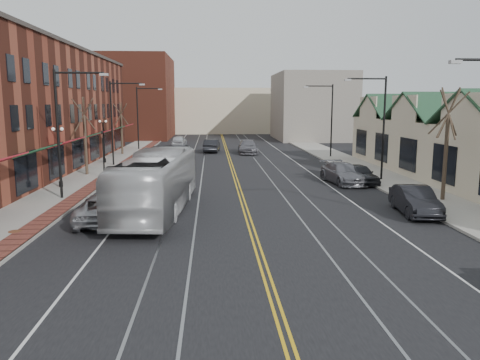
{
  "coord_description": "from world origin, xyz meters",
  "views": [
    {
      "loc": [
        -1.91,
        -13.88,
        6.13
      ],
      "look_at": [
        -0.4,
        11.04,
        2.0
      ],
      "focal_mm": 35.0,
      "sensor_mm": 36.0,
      "label": 1
    }
  ],
  "objects": [
    {
      "name": "ground",
      "position": [
        0.0,
        0.0,
        0.0
      ],
      "size": [
        160.0,
        160.0,
        0.0
      ],
      "primitive_type": "plane",
      "color": "black",
      "rests_on": "ground"
    },
    {
      "name": "sidewalk_left",
      "position": [
        -12.0,
        20.0,
        0.07
      ],
      "size": [
        4.0,
        120.0,
        0.15
      ],
      "primitive_type": "cube",
      "color": "gray",
      "rests_on": "ground"
    },
    {
      "name": "sidewalk_right",
      "position": [
        12.0,
        20.0,
        0.07
      ],
      "size": [
        4.0,
        120.0,
        0.15
      ],
      "primitive_type": "cube",
      "color": "gray",
      "rests_on": "ground"
    },
    {
      "name": "building_left",
      "position": [
        -19.0,
        27.0,
        5.5
      ],
      "size": [
        10.0,
        50.0,
        11.0
      ],
      "primitive_type": "cube",
      "color": "maroon",
      "rests_on": "ground"
    },
    {
      "name": "building_right",
      "position": [
        18.0,
        20.0,
        2.3
      ],
      "size": [
        8.0,
        36.0,
        4.6
      ],
      "primitive_type": "cube",
      "color": "beige",
      "rests_on": "ground"
    },
    {
      "name": "backdrop_left",
      "position": [
        -16.0,
        70.0,
        7.0
      ],
      "size": [
        14.0,
        18.0,
        14.0
      ],
      "primitive_type": "cube",
      "color": "maroon",
      "rests_on": "ground"
    },
    {
      "name": "backdrop_mid",
      "position": [
        0.0,
        85.0,
        4.5
      ],
      "size": [
        22.0,
        14.0,
        9.0
      ],
      "primitive_type": "cube",
      "color": "beige",
      "rests_on": "ground"
    },
    {
      "name": "backdrop_right",
      "position": [
        15.0,
        65.0,
        5.5
      ],
      "size": [
        12.0,
        16.0,
        11.0
      ],
      "primitive_type": "cube",
      "color": "slate",
      "rests_on": "ground"
    },
    {
      "name": "streetlight_l_1",
      "position": [
        -11.05,
        16.0,
        5.03
      ],
      "size": [
        3.33,
        0.25,
        8.0
      ],
      "color": "black",
      "rests_on": "sidewalk_left"
    },
    {
      "name": "streetlight_l_2",
      "position": [
        -11.05,
        32.0,
        5.03
      ],
      "size": [
        3.33,
        0.25,
        8.0
      ],
      "color": "black",
      "rests_on": "sidewalk_left"
    },
    {
      "name": "streetlight_l_3",
      "position": [
        -11.05,
        48.0,
        5.03
      ],
      "size": [
        3.33,
        0.25,
        8.0
      ],
      "color": "black",
      "rests_on": "sidewalk_left"
    },
    {
      "name": "streetlight_r_1",
      "position": [
        11.05,
        22.0,
        5.03
      ],
      "size": [
        3.33,
        0.25,
        8.0
      ],
      "color": "black",
      "rests_on": "sidewalk_right"
    },
    {
      "name": "streetlight_r_2",
      "position": [
        11.05,
        38.0,
        5.03
      ],
      "size": [
        3.33,
        0.25,
        8.0
      ],
      "color": "black",
      "rests_on": "sidewalk_right"
    },
    {
      "name": "lamppost_l_2",
      "position": [
        -12.8,
        20.0,
        2.2
      ],
      "size": [
        0.84,
        0.28,
        4.27
      ],
      "color": "black",
      "rests_on": "sidewalk_left"
    },
    {
      "name": "lamppost_l_3",
      "position": [
        -12.8,
        34.0,
        2.2
      ],
      "size": [
        0.84,
        0.28,
        4.27
      ],
      "color": "black",
      "rests_on": "sidewalk_left"
    },
    {
      "name": "tree_left_near",
      "position": [
        -12.5,
        26.0,
        3.51
      ],
      "size": [
        1.78,
        1.37,
        6.48
      ],
      "color": "#382B21",
      "rests_on": "sidewalk_left"
    },
    {
      "name": "tree_left_far",
      "position": [
        -12.5,
        42.0,
        3.28
      ],
      "size": [
        1.66,
        1.28,
        6.02
      ],
      "color": "#382B21",
      "rests_on": "sidewalk_left"
    },
    {
      "name": "tree_right_mid",
      "position": [
        12.5,
        14.0,
        3.75
      ],
      "size": [
        1.9,
        1.46,
        6.93
      ],
      "color": "#382B21",
      "rests_on": "sidewalk_right"
    },
    {
      "name": "manhole_far",
      "position": [
        -11.2,
        8.0,
        0.16
      ],
      "size": [
        0.6,
        0.6,
        0.02
      ],
      "primitive_type": "cylinder",
      "color": "#592D19",
      "rests_on": "sidewalk_left"
    },
    {
      "name": "traffic_signal",
      "position": [
        -10.6,
        24.0,
        2.35
      ],
      "size": [
        0.18,
        0.15,
        3.8
      ],
      "color": "black",
      "rests_on": "sidewalk_left"
    },
    {
      "name": "transit_bus",
      "position": [
        -5.0,
        12.19,
        1.71
      ],
      "size": [
        3.89,
        12.46,
        3.42
      ],
      "primitive_type": "imported",
      "rotation": [
        0.0,
        0.0,
        3.06
      ],
      "color": "#B9BABC",
      "rests_on": "ground"
    },
    {
      "name": "parked_suv",
      "position": [
        -7.5,
        10.15,
        0.75
      ],
      "size": [
        2.85,
        5.55,
        1.5
      ],
      "primitive_type": "imported",
      "rotation": [
        0.0,
        0.0,
        3.21
      ],
      "color": "#A1A2A8",
      "rests_on": "ground"
    },
    {
      "name": "parked_car_b",
      "position": [
        9.3,
        10.82,
        0.79
      ],
      "size": [
        2.13,
        4.91,
        1.57
      ],
      "primitive_type": "imported",
      "rotation": [
        0.0,
        0.0,
        -0.1
      ],
      "color": "black",
      "rests_on": "ground"
    },
    {
      "name": "parked_car_c",
      "position": [
        8.13,
        21.0,
        0.79
      ],
      "size": [
        2.91,
        5.69,
        1.58
      ],
      "primitive_type": "imported",
      "rotation": [
        0.0,
        0.0,
        0.13
      ],
      "color": "slate",
      "rests_on": "ground"
    },
    {
      "name": "parked_car_d",
      "position": [
        9.3,
        20.76,
        0.76
      ],
      "size": [
        2.32,
        4.63,
        1.51
      ],
      "primitive_type": "imported",
      "rotation": [
        0.0,
        0.0,
        0.12
      ],
      "color": "black",
      "rests_on": "ground"
    },
    {
      "name": "distant_car_left",
      "position": [
        -1.91,
        44.79,
        0.82
      ],
      "size": [
        2.2,
        5.1,
        1.63
      ],
      "primitive_type": "imported",
      "rotation": [
        0.0,
        0.0,
        3.04
      ],
      "color": "black",
      "rests_on": "ground"
    },
    {
      "name": "distant_car_right",
      "position": [
        2.48,
        42.91,
        0.81
      ],
      "size": [
        2.42,
        5.66,
        1.63
      ],
      "primitive_type": "imported",
      "rotation": [
        0.0,
        0.0,
        -0.03
      ],
      "color": "slate",
      "rests_on": "ground"
    },
    {
      "name": "distant_car_far",
      "position": [
        -6.5,
        52.34,
        0.8
      ],
      "size": [
        2.2,
        4.82,
        1.6
      ],
      "primitive_type": "imported",
      "rotation": [
        0.0,
        0.0,
        3.07
      ],
      "color": "silver",
      "rests_on": "ground"
    }
  ]
}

